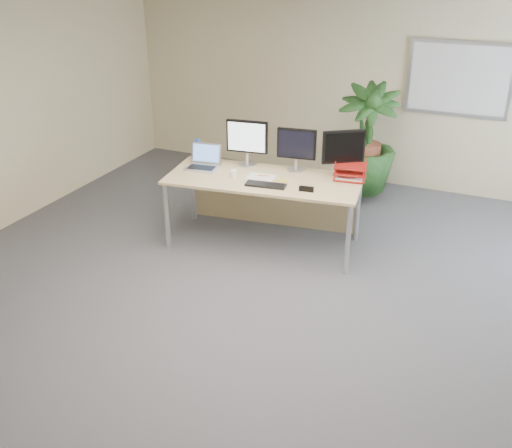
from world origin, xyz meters
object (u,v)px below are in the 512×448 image
at_px(laptop, 204,162).
at_px(monitor_right, 296,147).
at_px(desk, 267,188).
at_px(monitor_left, 247,140).
at_px(floor_plant, 365,146).

bearing_deg(laptop, monitor_right, 16.73).
height_order(desk, monitor_left, monitor_left).
relative_size(monitor_right, laptop, 1.24).
bearing_deg(desk, monitor_left, 152.54).
distance_m(floor_plant, monitor_left, 1.78).
distance_m(desk, monitor_right, 0.56).
distance_m(desk, floor_plant, 1.73).
height_order(monitor_left, monitor_right, monitor_left).
bearing_deg(floor_plant, desk, -114.77).
relative_size(floor_plant, laptop, 3.84).
bearing_deg(desk, laptop, -173.70).
distance_m(desk, monitor_left, 0.59).
distance_m(monitor_right, laptop, 1.07).
bearing_deg(monitor_right, floor_plant, 71.06).
relative_size(floor_plant, monitor_left, 2.85).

